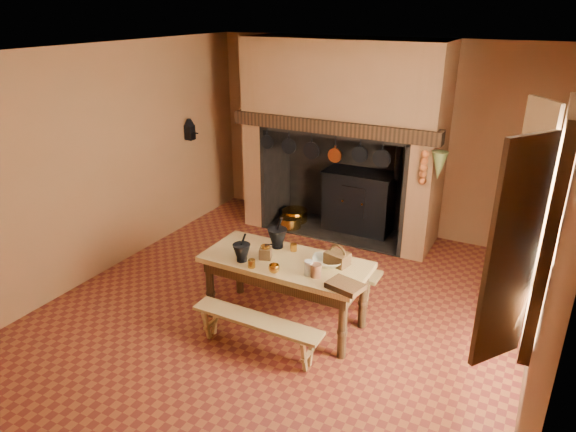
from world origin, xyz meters
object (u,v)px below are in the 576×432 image
object	(u,v)px
iron_range	(359,201)
mixing_bowl	(327,261)
coffee_grinder	(266,252)
bench_front	(257,327)
work_table	(285,270)
wicker_basket	(337,258)

from	to	relation	value
iron_range	mixing_bowl	bearing A→B (deg)	-77.04
coffee_grinder	mixing_bowl	world-z (taller)	coffee_grinder
iron_range	bench_front	bearing A→B (deg)	-87.19
mixing_bowl	iron_range	bearing A→B (deg)	102.96
iron_range	work_table	world-z (taller)	iron_range
work_table	mixing_bowl	world-z (taller)	mixing_bowl
mixing_bowl	wicker_basket	xyz separation A→B (m)	(0.09, 0.06, 0.03)
iron_range	coffee_grinder	size ratio (longest dim) A/B	8.60
mixing_bowl	wicker_basket	bearing A→B (deg)	33.16
iron_range	coffee_grinder	distance (m)	2.75
wicker_basket	work_table	bearing A→B (deg)	-150.45
bench_front	wicker_basket	world-z (taller)	wicker_basket
work_table	wicker_basket	bearing A→B (deg)	16.59
coffee_grinder	mixing_bowl	bearing A→B (deg)	-4.71
coffee_grinder	wicker_basket	distance (m)	0.75
mixing_bowl	wicker_basket	world-z (taller)	wicker_basket
coffee_grinder	wicker_basket	bearing A→B (deg)	-2.26
bench_front	mixing_bowl	size ratio (longest dim) A/B	4.38
coffee_grinder	bench_front	bearing A→B (deg)	-89.37
iron_range	mixing_bowl	size ratio (longest dim) A/B	5.13
iron_range	mixing_bowl	distance (m)	2.65
work_table	wicker_basket	distance (m)	0.57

